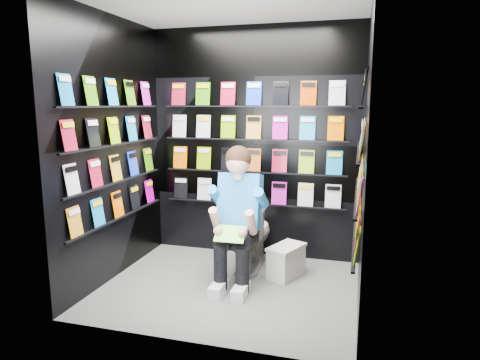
# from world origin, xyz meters

# --- Properties ---
(floor) EXTENTS (2.40, 2.40, 0.00)m
(floor) POSITION_xyz_m (0.00, 0.00, 0.00)
(floor) COLOR slate
(floor) RESTS_ON ground
(ceiling) EXTENTS (2.40, 2.40, 0.00)m
(ceiling) POSITION_xyz_m (0.00, 0.00, 2.60)
(ceiling) COLOR white
(ceiling) RESTS_ON floor
(wall_back) EXTENTS (2.40, 0.04, 2.60)m
(wall_back) POSITION_xyz_m (0.00, 1.00, 1.30)
(wall_back) COLOR black
(wall_back) RESTS_ON floor
(wall_front) EXTENTS (2.40, 0.04, 2.60)m
(wall_front) POSITION_xyz_m (0.00, -1.00, 1.30)
(wall_front) COLOR black
(wall_front) RESTS_ON floor
(wall_left) EXTENTS (0.04, 2.00, 2.60)m
(wall_left) POSITION_xyz_m (-1.20, 0.00, 1.30)
(wall_left) COLOR black
(wall_left) RESTS_ON floor
(wall_right) EXTENTS (0.04, 2.00, 2.60)m
(wall_right) POSITION_xyz_m (1.20, 0.00, 1.30)
(wall_right) COLOR black
(wall_right) RESTS_ON floor
(comics_back) EXTENTS (2.10, 0.06, 1.37)m
(comics_back) POSITION_xyz_m (0.00, 0.97, 1.31)
(comics_back) COLOR #C54104
(comics_back) RESTS_ON wall_back
(comics_left) EXTENTS (0.06, 1.70, 1.37)m
(comics_left) POSITION_xyz_m (-1.17, 0.00, 1.31)
(comics_left) COLOR #C54104
(comics_left) RESTS_ON wall_left
(comics_right) EXTENTS (0.06, 1.70, 1.37)m
(comics_right) POSITION_xyz_m (1.17, 0.00, 1.31)
(comics_right) COLOR #C54104
(comics_right) RESTS_ON wall_right
(toilet) EXTENTS (0.44, 0.76, 0.73)m
(toilet) POSITION_xyz_m (0.06, 0.60, 0.37)
(toilet) COLOR white
(toilet) RESTS_ON floor
(longbox) EXTENTS (0.36, 0.46, 0.30)m
(longbox) POSITION_xyz_m (0.49, 0.41, 0.15)
(longbox) COLOR white
(longbox) RESTS_ON floor
(longbox_lid) EXTENTS (0.39, 0.48, 0.03)m
(longbox_lid) POSITION_xyz_m (0.49, 0.41, 0.32)
(longbox_lid) COLOR white
(longbox_lid) RESTS_ON longbox
(reader) EXTENTS (0.57, 0.82, 1.50)m
(reader) POSITION_xyz_m (0.06, 0.22, 0.79)
(reader) COLOR #267ACD
(reader) RESTS_ON toilet
(held_comic) EXTENTS (0.28, 0.17, 0.12)m
(held_comic) POSITION_xyz_m (0.06, -0.13, 0.58)
(held_comic) COLOR green
(held_comic) RESTS_ON reader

